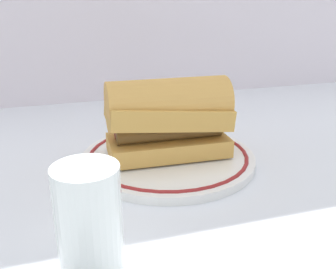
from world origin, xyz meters
TOP-DOWN VIEW (x-y plane):
  - ground_plane at (0.00, 0.00)m, footprint 1.50×1.50m
  - plate at (0.02, -0.02)m, footprint 0.26×0.26m
  - sausage_sandwich at (0.02, -0.02)m, footprint 0.18×0.09m
  - drinking_glass at (-0.12, -0.23)m, footprint 0.06×0.06m

SIDE VIEW (x-z plane):
  - ground_plane at x=0.00m, z-range 0.00..0.00m
  - plate at x=0.02m, z-range 0.00..0.02m
  - drinking_glass at x=-0.12m, z-range -0.01..0.10m
  - sausage_sandwich at x=0.02m, z-range 0.02..0.13m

